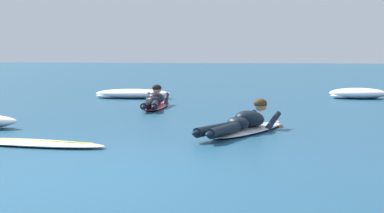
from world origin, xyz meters
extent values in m
plane|color=navy|center=(0.00, 10.00, 0.00)|extent=(120.00, 120.00, 0.00)
ellipsoid|color=silver|center=(1.39, 3.57, 0.04)|extent=(1.18, 2.29, 0.07)
ellipsoid|color=silver|center=(1.72, 4.58, 0.05)|extent=(0.24, 0.25, 0.06)
ellipsoid|color=black|center=(1.41, 3.62, 0.20)|extent=(0.60, 0.81, 0.35)
ellipsoid|color=black|center=(1.28, 3.22, 0.17)|extent=(0.41, 0.37, 0.20)
cylinder|color=black|center=(1.02, 2.68, 0.14)|extent=(0.45, 0.88, 0.14)
ellipsoid|color=black|center=(0.87, 2.26, 0.14)|extent=(0.16, 0.24, 0.08)
cylinder|color=black|center=(1.18, 2.63, 0.14)|extent=(0.36, 0.90, 0.14)
ellipsoid|color=black|center=(1.06, 2.19, 0.14)|extent=(0.16, 0.24, 0.08)
cylinder|color=black|center=(1.32, 4.06, 0.12)|extent=(0.25, 0.55, 0.32)
sphere|color=tan|center=(1.43, 4.41, 0.02)|extent=(0.09, 0.09, 0.09)
cylinder|color=black|center=(1.73, 3.91, 0.12)|extent=(0.25, 0.55, 0.32)
sphere|color=tan|center=(1.84, 4.24, 0.02)|extent=(0.09, 0.09, 0.09)
sphere|color=tan|center=(1.54, 4.02, 0.38)|extent=(0.21, 0.21, 0.21)
ellipsoid|color=#47331E|center=(1.53, 4.00, 0.41)|extent=(0.27, 0.26, 0.16)
ellipsoid|color=#E54C66|center=(-1.22, 7.34, 0.04)|extent=(0.96, 2.44, 0.07)
ellipsoid|color=#E54C66|center=(-1.44, 8.46, 0.05)|extent=(0.22, 0.23, 0.06)
ellipsoid|color=black|center=(-1.23, 7.39, 0.20)|extent=(0.53, 0.79, 0.35)
ellipsoid|color=black|center=(-1.15, 6.98, 0.17)|extent=(0.39, 0.34, 0.20)
cylinder|color=black|center=(-1.11, 6.36, 0.14)|extent=(0.26, 0.93, 0.14)
ellipsoid|color=black|center=(-1.04, 5.91, 0.14)|extent=(0.14, 0.24, 0.08)
cylinder|color=black|center=(-0.95, 6.39, 0.14)|extent=(0.37, 0.93, 0.14)
ellipsoid|color=black|center=(-0.84, 5.95, 0.14)|extent=(0.14, 0.24, 0.08)
cylinder|color=black|center=(-1.52, 7.73, 0.12)|extent=(0.20, 0.61, 0.34)
sphere|color=tan|center=(-1.59, 8.12, 0.02)|extent=(0.09, 0.09, 0.09)
cylinder|color=black|center=(-1.08, 7.80, 0.12)|extent=(0.20, 0.61, 0.34)
sphere|color=tan|center=(-1.16, 8.16, 0.02)|extent=(0.09, 0.09, 0.09)
sphere|color=tan|center=(-1.31, 7.80, 0.38)|extent=(0.21, 0.21, 0.21)
ellipsoid|color=black|center=(-1.30, 7.78, 0.41)|extent=(0.25, 0.24, 0.16)
ellipsoid|color=white|center=(-1.27, 1.58, 0.04)|extent=(2.23, 0.64, 0.07)
cube|color=yellow|center=(-1.27, 1.58, 0.07)|extent=(1.87, 0.16, 0.01)
ellipsoid|color=white|center=(-2.55, 9.72, 0.13)|extent=(2.12, 0.94, 0.26)
ellipsoid|color=white|center=(-2.04, 9.87, 0.09)|extent=(0.83, 0.60, 0.18)
ellipsoid|color=white|center=(-3.16, 9.59, 0.07)|extent=(0.82, 0.58, 0.14)
ellipsoid|color=white|center=(3.42, 11.00, 0.14)|extent=(1.56, 0.96, 0.29)
ellipsoid|color=white|center=(3.79, 11.15, 0.10)|extent=(0.67, 0.62, 0.20)
ellipsoid|color=white|center=(2.97, 10.89, 0.08)|extent=(0.60, 0.51, 0.16)
camera|label=1|loc=(2.55, -5.43, 1.21)|focal=54.93mm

